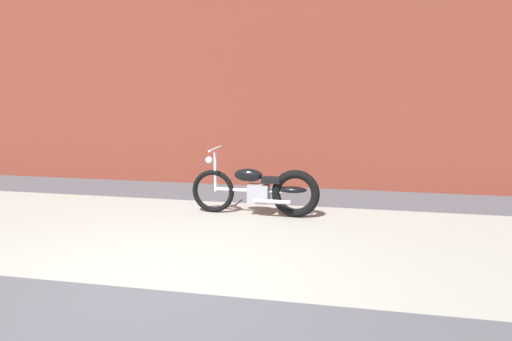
# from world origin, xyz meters

# --- Properties ---
(ground_plane) EXTENTS (80.00, 80.00, 0.00)m
(ground_plane) POSITION_xyz_m (0.00, 0.00, 0.00)
(ground_plane) COLOR #47474C
(sidewalk_slab) EXTENTS (36.00, 3.50, 0.01)m
(sidewalk_slab) POSITION_xyz_m (0.00, 1.75, 0.00)
(sidewalk_slab) COLOR gray
(sidewalk_slab) RESTS_ON ground
(brick_building_wall) EXTENTS (36.00, 0.50, 5.07)m
(brick_building_wall) POSITION_xyz_m (0.00, 5.20, 2.54)
(brick_building_wall) COLOR brown
(brick_building_wall) RESTS_ON ground
(motorcycle_black) EXTENTS (2.01, 0.58, 1.03)m
(motorcycle_black) POSITION_xyz_m (0.63, 2.82, 0.40)
(motorcycle_black) COLOR black
(motorcycle_black) RESTS_ON ground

